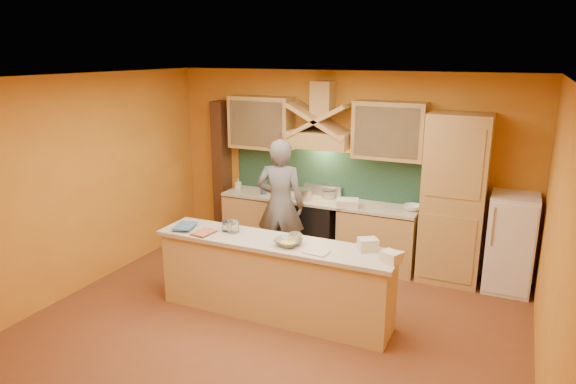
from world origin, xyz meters
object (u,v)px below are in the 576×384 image
at_px(stove, 317,229).
at_px(fridge, 510,243).
at_px(mixing_bowl, 288,242).
at_px(kitchen_scale, 295,239).
at_px(person, 280,205).

bearing_deg(stove, fridge, 0.00).
bearing_deg(mixing_bowl, kitchen_scale, 67.44).
distance_m(fridge, mixing_bowl, 3.04).
distance_m(person, kitchen_scale, 1.51).
height_order(stove, person, person).
bearing_deg(person, stove, -130.64).
height_order(stove, mixing_bowl, mixing_bowl).
bearing_deg(fridge, stove, 180.00).
bearing_deg(fridge, person, -169.10).
xyz_separation_m(stove, person, (-0.34, -0.59, 0.50)).
bearing_deg(kitchen_scale, person, 129.99).
distance_m(fridge, kitchen_scale, 2.94).
relative_size(stove, person, 0.47).
bearing_deg(mixing_bowl, fridge, 40.69).
xyz_separation_m(kitchen_scale, mixing_bowl, (-0.04, -0.10, -0.01)).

